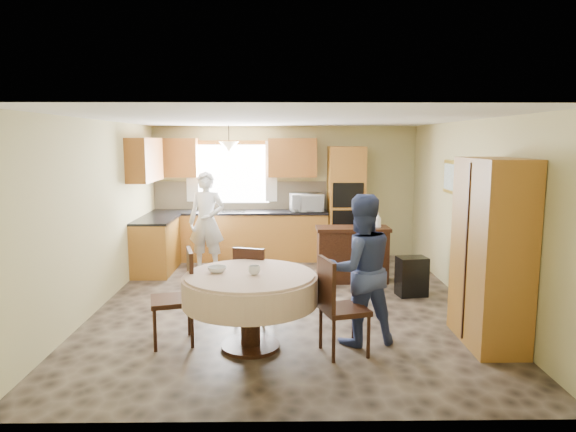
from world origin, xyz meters
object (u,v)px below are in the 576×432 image
Objects in this scene: sideboard at (352,256)px; cupboard at (491,253)px; chair_left at (180,292)px; chair_back at (252,281)px; chair_right at (337,302)px; person_sink at (207,222)px; person_dining at (360,269)px; oven_tower at (346,204)px; dining_table at (250,290)px.

sideboard is 2.85m from cupboard.
chair_left reaches higher than chair_back.
chair_right is at bearing -101.57° from sideboard.
cupboard is 1.98× the size of chair_right.
person_sink is (-2.40, 0.65, 0.44)m from sideboard.
chair_right is 0.62× the size of person_dining.
oven_tower reaches higher than chair_right.
person_dining is (-0.35, -4.06, -0.23)m from oven_tower.
oven_tower is 4.23m from cupboard.
chair_back is at bearing -129.19° from sideboard.
oven_tower is 4.45m from chair_right.
chair_left is at bearing -132.65° from sideboard.
oven_tower is at bearing 135.50° from chair_left.
person_dining is at bearing 6.85° from dining_table.
person_dining is (2.13, -3.16, -0.02)m from person_sink.
chair_left reaches higher than sideboard.
cupboard is at bearing 2.47° from dining_table.
dining_table is at bearing -5.86° from person_dining.
cupboard is 3.43m from chair_left.
oven_tower is 1.68m from sideboard.
person_sink is at bearing -68.77° from person_dining.
person_dining reaches higher than sideboard.
chair_right is (-1.70, -0.29, -0.45)m from cupboard.
cupboard is at bearing -95.82° from chair_right.
sideboard is 2.89m from chair_right.
person_dining is at bearing -56.65° from chair_right.
chair_left is at bearing -78.31° from person_sink.
oven_tower is 3.79m from chair_back.
chair_back is at bearing -114.70° from oven_tower.
sideboard is 0.56× the size of cupboard.
cupboard is 1.42× the size of dining_table.
chair_back is (-2.64, 0.68, -0.49)m from cupboard.
sideboard is 2.56m from person_dining.
chair_right reaches higher than chair_back.
chair_right is at bearing -11.21° from dining_table.
person_sink is (-0.91, 2.52, 0.33)m from chair_back.
cupboard is 2.77m from chair_back.
oven_tower is at bearing -107.64° from person_dining.
person_sink is 3.81m from person_dining.
cupboard reaches higher than chair_left.
oven_tower reaches higher than person_sink.
chair_back is at bearing 91.78° from dining_table.
chair_back is 2.70m from person_sink.
dining_table is 0.84× the size of person_sink.
person_dining is at bearing -47.10° from person_sink.
person_dining is (0.28, 0.32, 0.26)m from chair_right.
dining_table is at bearing 63.64° from chair_left.
chair_left is at bearing 168.17° from dining_table.
person_dining is (1.19, 0.14, 0.19)m from dining_table.
cupboard reaches higher than sideboard.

